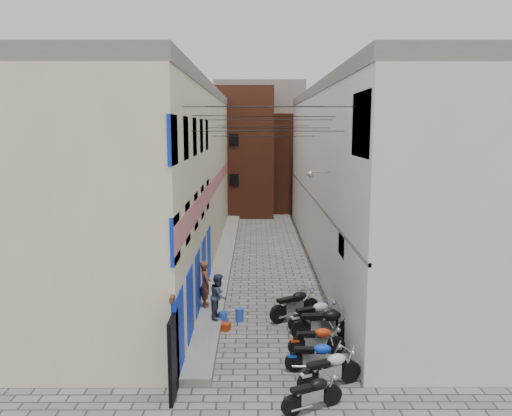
{
  "coord_description": "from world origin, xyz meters",
  "views": [
    {
      "loc": [
        -0.43,
        -12.45,
        6.92
      ],
      "look_at": [
        -0.37,
        11.76,
        3.0
      ],
      "focal_mm": 35.0,
      "sensor_mm": 36.0,
      "label": 1
    }
  ],
  "objects_px": {
    "motorcycle_a": "(312,392)",
    "red_crate": "(224,327)",
    "person_b": "(219,296)",
    "water_jug_near": "(223,318)",
    "motorcycle_b": "(330,368)",
    "motorcycle_d": "(317,339)",
    "person_a": "(205,284)",
    "water_jug_far": "(240,315)",
    "motorcycle_c": "(316,355)",
    "motorcycle_e": "(324,322)",
    "motorcycle_g": "(295,303)",
    "motorcycle_f": "(315,314)"
  },
  "relations": [
    {
      "from": "motorcycle_a",
      "to": "red_crate",
      "type": "height_order",
      "value": "motorcycle_a"
    },
    {
      "from": "person_b",
      "to": "water_jug_near",
      "type": "bearing_deg",
      "value": -99.77
    },
    {
      "from": "motorcycle_b",
      "to": "motorcycle_d",
      "type": "xyz_separation_m",
      "value": [
        -0.11,
        2.0,
        -0.05
      ]
    },
    {
      "from": "person_a",
      "to": "water_jug_far",
      "type": "relative_size",
      "value": 3.71
    },
    {
      "from": "motorcycle_c",
      "to": "person_b",
      "type": "height_order",
      "value": "person_b"
    },
    {
      "from": "motorcycle_b",
      "to": "water_jug_far",
      "type": "xyz_separation_m",
      "value": [
        -2.56,
        4.7,
        -0.33
      ]
    },
    {
      "from": "motorcycle_c",
      "to": "person_a",
      "type": "xyz_separation_m",
      "value": [
        -3.59,
        4.64,
        0.61
      ]
    },
    {
      "from": "motorcycle_a",
      "to": "motorcycle_e",
      "type": "height_order",
      "value": "motorcycle_e"
    },
    {
      "from": "motorcycle_b",
      "to": "motorcycle_d",
      "type": "distance_m",
      "value": 2.0
    },
    {
      "from": "person_a",
      "to": "red_crate",
      "type": "height_order",
      "value": "person_a"
    },
    {
      "from": "motorcycle_g",
      "to": "motorcycle_d",
      "type": "bearing_deg",
      "value": -23.4
    },
    {
      "from": "motorcycle_a",
      "to": "person_a",
      "type": "height_order",
      "value": "person_a"
    },
    {
      "from": "motorcycle_c",
      "to": "motorcycle_d",
      "type": "distance_m",
      "value": 1.12
    },
    {
      "from": "motorcycle_e",
      "to": "person_b",
      "type": "relative_size",
      "value": 1.36
    },
    {
      "from": "motorcycle_f",
      "to": "water_jug_near",
      "type": "height_order",
      "value": "motorcycle_f"
    },
    {
      "from": "motorcycle_a",
      "to": "person_b",
      "type": "height_order",
      "value": "person_b"
    },
    {
      "from": "motorcycle_g",
      "to": "water_jug_near",
      "type": "xyz_separation_m",
      "value": [
        -2.57,
        -0.55,
        -0.37
      ]
    },
    {
      "from": "person_a",
      "to": "red_crate",
      "type": "distance_m",
      "value": 2.09
    },
    {
      "from": "motorcycle_d",
      "to": "motorcycle_e",
      "type": "height_order",
      "value": "motorcycle_e"
    },
    {
      "from": "person_b",
      "to": "red_crate",
      "type": "height_order",
      "value": "person_b"
    },
    {
      "from": "person_b",
      "to": "motorcycle_a",
      "type": "bearing_deg",
      "value": -144.74
    },
    {
      "from": "water_jug_near",
      "to": "motorcycle_c",
      "type": "bearing_deg",
      "value": -50.38
    },
    {
      "from": "motorcycle_d",
      "to": "motorcycle_b",
      "type": "bearing_deg",
      "value": -1.94
    },
    {
      "from": "motorcycle_g",
      "to": "person_a",
      "type": "bearing_deg",
      "value": -133.14
    },
    {
      "from": "motorcycle_a",
      "to": "motorcycle_f",
      "type": "height_order",
      "value": "motorcycle_f"
    },
    {
      "from": "water_jug_far",
      "to": "motorcycle_a",
      "type": "bearing_deg",
      "value": -71.22
    },
    {
      "from": "water_jug_near",
      "to": "motorcycle_g",
      "type": "bearing_deg",
      "value": 12.12
    },
    {
      "from": "motorcycle_a",
      "to": "motorcycle_e",
      "type": "bearing_deg",
      "value": 143.68
    },
    {
      "from": "motorcycle_g",
      "to": "person_b",
      "type": "height_order",
      "value": "person_b"
    },
    {
      "from": "motorcycle_b",
      "to": "motorcycle_d",
      "type": "bearing_deg",
      "value": 158.39
    },
    {
      "from": "person_b",
      "to": "motorcycle_e",
      "type": "bearing_deg",
      "value": -101.85
    },
    {
      "from": "motorcycle_a",
      "to": "motorcycle_c",
      "type": "height_order",
      "value": "motorcycle_c"
    },
    {
      "from": "motorcycle_f",
      "to": "water_jug_far",
      "type": "xyz_separation_m",
      "value": [
        -2.63,
        0.79,
        -0.34
      ]
    },
    {
      "from": "water_jug_near",
      "to": "person_b",
      "type": "bearing_deg",
      "value": 161.08
    },
    {
      "from": "motorcycle_f",
      "to": "water_jug_far",
      "type": "distance_m",
      "value": 2.76
    },
    {
      "from": "motorcycle_a",
      "to": "motorcycle_d",
      "type": "height_order",
      "value": "motorcycle_d"
    },
    {
      "from": "motorcycle_b",
      "to": "motorcycle_c",
      "type": "height_order",
      "value": "motorcycle_b"
    },
    {
      "from": "motorcycle_a",
      "to": "motorcycle_c",
      "type": "xyz_separation_m",
      "value": [
        0.32,
        1.97,
        0.02
      ]
    },
    {
      "from": "water_jug_near",
      "to": "red_crate",
      "type": "relative_size",
      "value": 1.21
    },
    {
      "from": "motorcycle_b",
      "to": "person_b",
      "type": "xyz_separation_m",
      "value": [
        -3.27,
        4.39,
        0.49
      ]
    },
    {
      "from": "motorcycle_g",
      "to": "red_crate",
      "type": "bearing_deg",
      "value": -100.21
    },
    {
      "from": "motorcycle_d",
      "to": "person_a",
      "type": "bearing_deg",
      "value": -138.2
    },
    {
      "from": "motorcycle_a",
      "to": "motorcycle_g",
      "type": "xyz_separation_m",
      "value": [
        0.03,
        5.98,
        0.12
      ]
    },
    {
      "from": "motorcycle_b",
      "to": "red_crate",
      "type": "distance_m",
      "value": 4.96
    },
    {
      "from": "motorcycle_e",
      "to": "motorcycle_f",
      "type": "relative_size",
      "value": 1.09
    },
    {
      "from": "motorcycle_b",
      "to": "water_jug_far",
      "type": "bearing_deg",
      "value": -176.09
    },
    {
      "from": "motorcycle_c",
      "to": "motorcycle_d",
      "type": "bearing_deg",
      "value": 174.06
    },
    {
      "from": "motorcycle_f",
      "to": "motorcycle_g",
      "type": "height_order",
      "value": "motorcycle_g"
    },
    {
      "from": "water_jug_near",
      "to": "red_crate",
      "type": "height_order",
      "value": "water_jug_near"
    },
    {
      "from": "motorcycle_e",
      "to": "water_jug_near",
      "type": "xyz_separation_m",
      "value": [
        -3.4,
        1.31,
        -0.39
      ]
    }
  ]
}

